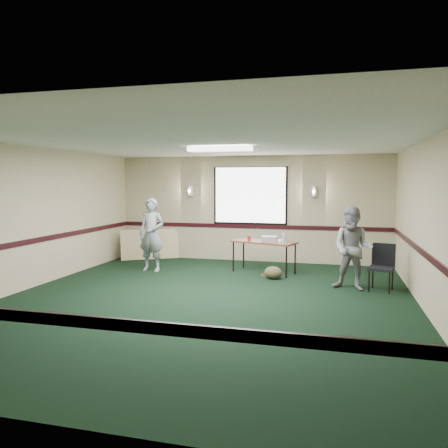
% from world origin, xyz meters
% --- Properties ---
extents(ground, '(8.00, 8.00, 0.00)m').
position_xyz_m(ground, '(0.00, 0.00, 0.00)').
color(ground, black).
rests_on(ground, ground).
extents(room_shell, '(8.00, 8.02, 8.00)m').
position_xyz_m(room_shell, '(0.00, 2.12, 1.58)').
color(room_shell, tan).
rests_on(room_shell, ground).
extents(folding_table, '(1.54, 1.00, 0.72)m').
position_xyz_m(folding_table, '(0.59, 2.58, 0.66)').
color(folding_table, '#4F2C16').
rests_on(folding_table, ground).
extents(projector, '(0.34, 0.29, 0.11)m').
position_xyz_m(projector, '(0.71, 2.58, 0.77)').
color(projector, '#93949B').
rests_on(projector, folding_table).
extents(game_console, '(0.23, 0.22, 0.05)m').
position_xyz_m(game_console, '(0.96, 2.55, 0.74)').
color(game_console, silver).
rests_on(game_console, folding_table).
extents(red_cup, '(0.07, 0.07, 0.11)m').
position_xyz_m(red_cup, '(0.26, 2.56, 0.77)').
color(red_cup, red).
rests_on(red_cup, folding_table).
extents(water_bottle, '(0.06, 0.06, 0.20)m').
position_xyz_m(water_bottle, '(1.06, 2.35, 0.82)').
color(water_bottle, '#7EA3CE').
rests_on(water_bottle, folding_table).
extents(duffel_bag, '(0.40, 0.31, 0.27)m').
position_xyz_m(duffel_bag, '(0.89, 1.99, 0.13)').
color(duffel_bag, '#3F3E24').
rests_on(duffel_bag, ground).
extents(cable_coil, '(0.32, 0.32, 0.01)m').
position_xyz_m(cable_coil, '(0.72, 2.34, 0.01)').
color(cable_coil, '#CB4019').
rests_on(cable_coil, ground).
extents(folded_table, '(1.42, 0.97, 0.78)m').
position_xyz_m(folded_table, '(-2.61, 3.60, 0.39)').
color(folded_table, tan).
rests_on(folded_table, ground).
extents(conference_chair, '(0.52, 0.54, 0.87)m').
position_xyz_m(conference_chair, '(2.99, 1.56, 0.51)').
color(conference_chair, black).
rests_on(conference_chair, ground).
extents(person_left, '(0.64, 0.45, 1.67)m').
position_xyz_m(person_left, '(-1.93, 2.17, 0.84)').
color(person_left, '#39537E').
rests_on(person_left, ground).
extents(person_right, '(0.89, 0.77, 1.57)m').
position_xyz_m(person_right, '(2.45, 1.45, 0.78)').
color(person_right, '#7CA2C1').
rests_on(person_right, ground).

